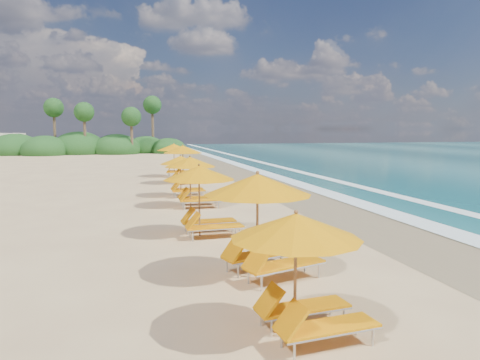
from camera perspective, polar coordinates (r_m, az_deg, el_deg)
ground at (r=19.29m, az=0.00°, el=-3.54°), size 160.00×160.00×0.00m
wet_sand at (r=20.62m, az=10.85°, el=-2.99°), size 4.00×160.00×0.01m
surf_foam at (r=21.89m, az=17.28°, el=-2.56°), size 4.00×160.00×0.01m
station_0 at (r=7.33m, az=8.24°, el=-10.87°), size 2.43×2.28×2.13m
station_1 at (r=10.14m, az=3.12°, el=-4.84°), size 3.10×3.02×2.46m
station_2 at (r=14.16m, az=-4.52°, el=-1.97°), size 2.52×2.33×2.30m
station_3 at (r=19.39m, az=-5.86°, el=0.24°), size 2.45×2.27×2.25m
station_4 at (r=22.50m, az=-7.18°, el=0.87°), size 2.25×2.07×2.10m
station_5 at (r=27.79m, az=-6.92°, el=2.34°), size 2.85×2.70×2.43m
station_6 at (r=31.86m, az=-8.09°, el=2.81°), size 2.84×2.70×2.40m
treeline at (r=64.19m, az=-18.96°, el=4.06°), size 25.80×8.80×9.74m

